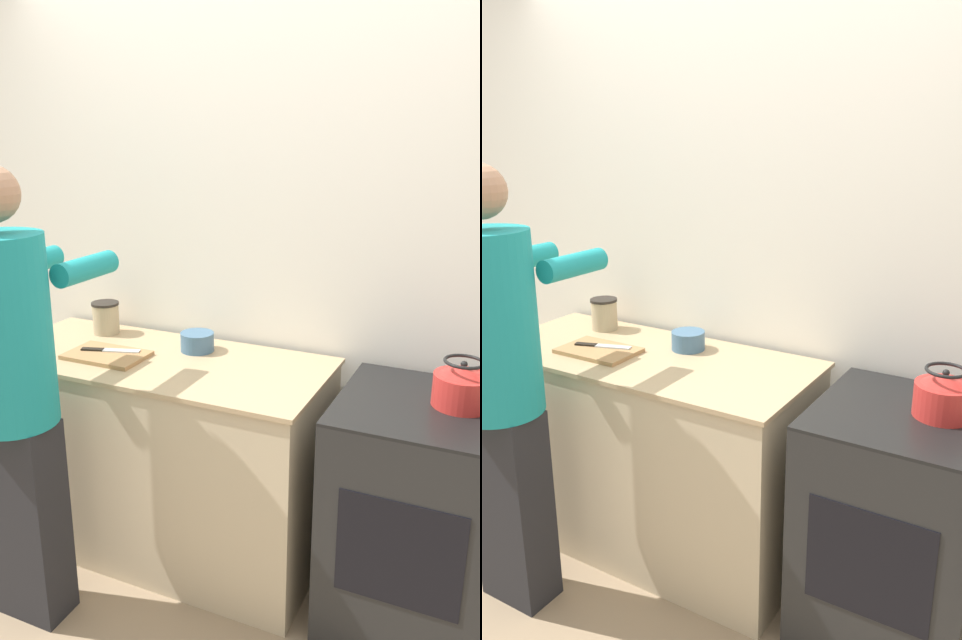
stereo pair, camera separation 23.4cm
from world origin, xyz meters
TOP-DOWN VIEW (x-y plane):
  - ground_plane at (0.00, 0.00)m, footprint 12.00×12.00m
  - wall_back at (0.00, 0.70)m, footprint 8.00×0.05m
  - counter at (-0.35, 0.32)m, footprint 1.47×0.66m
  - oven at (0.77, 0.31)m, footprint 0.60×0.62m
  - person at (-0.59, -0.25)m, footprint 0.36×0.60m
  - cutting_board at (-0.55, 0.23)m, footprint 0.34×0.22m
  - knife at (-0.56, 0.26)m, footprint 0.26×0.11m
  - kettle at (0.88, 0.34)m, footprint 0.20×0.20m
  - bowl_prep at (-0.23, 0.47)m, footprint 0.15×0.15m
  - canister_jar at (-0.75, 0.51)m, footprint 0.13×0.13m

SIDE VIEW (x-z plane):
  - ground_plane at x=0.00m, z-range 0.00..0.00m
  - counter at x=-0.35m, z-range 0.00..0.92m
  - oven at x=0.77m, z-range 0.00..0.92m
  - cutting_board at x=-0.55m, z-range 0.92..0.94m
  - knife at x=-0.56m, z-range 0.93..0.94m
  - person at x=-0.59m, z-range 0.08..1.83m
  - bowl_prep at x=-0.23m, z-range 0.92..1.00m
  - kettle at x=0.88m, z-range 0.90..1.08m
  - canister_jar at x=-0.75m, z-range 0.92..1.07m
  - wall_back at x=0.00m, z-range 0.00..2.60m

